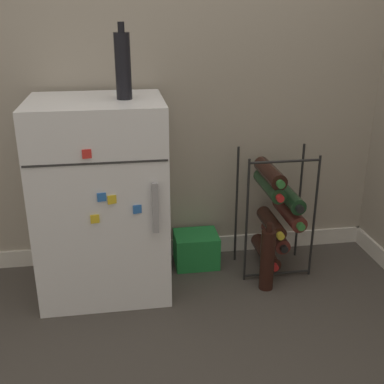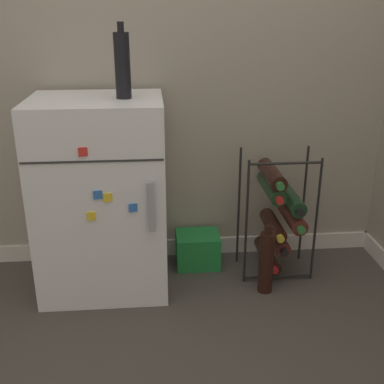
% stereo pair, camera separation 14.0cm
% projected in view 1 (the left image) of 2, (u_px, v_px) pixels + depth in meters
% --- Properties ---
extents(ground_plane, '(14.00, 14.00, 0.00)m').
position_uv_depth(ground_plane, '(224.00, 310.00, 2.15)').
color(ground_plane, '#423D38').
extents(wall_back, '(6.81, 0.07, 2.50)m').
position_uv_depth(wall_back, '(204.00, 13.00, 2.23)').
color(wall_back, '#9E9384').
rests_on(wall_back, ground_plane).
extents(mini_fridge, '(0.58, 0.49, 0.90)m').
position_uv_depth(mini_fridge, '(102.00, 199.00, 2.18)').
color(mini_fridge, white).
rests_on(mini_fridge, ground_plane).
extents(wine_rack, '(0.35, 0.33, 0.63)m').
position_uv_depth(wine_rack, '(276.00, 211.00, 2.39)').
color(wine_rack, black).
rests_on(wine_rack, ground_plane).
extents(soda_box, '(0.22, 0.18, 0.17)m').
position_uv_depth(soda_box, '(196.00, 249.00, 2.50)').
color(soda_box, '#1E7F38').
rests_on(soda_box, ground_plane).
extents(fridge_top_bottle, '(0.07, 0.07, 0.31)m').
position_uv_depth(fridge_top_bottle, '(123.00, 65.00, 1.97)').
color(fridge_top_bottle, black).
rests_on(fridge_top_bottle, mini_fridge).
extents(loose_bottle_floor, '(0.07, 0.07, 0.34)m').
position_uv_depth(loose_bottle_floor, '(267.00, 259.00, 2.26)').
color(loose_bottle_floor, black).
rests_on(loose_bottle_floor, ground_plane).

